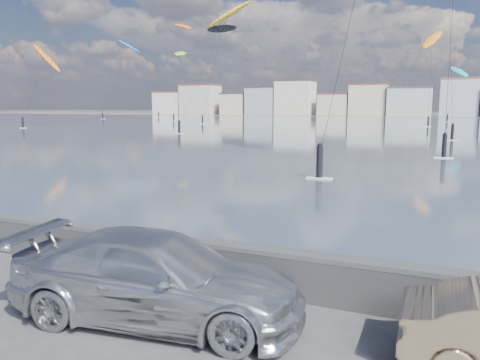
% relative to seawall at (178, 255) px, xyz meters
% --- Properties ---
extents(ground, '(700.00, 700.00, 0.00)m').
position_rel_seawall_xyz_m(ground, '(0.00, -2.70, -0.58)').
color(ground, '#333335').
rests_on(ground, ground).
extents(bay_water, '(500.00, 177.00, 0.00)m').
position_rel_seawall_xyz_m(bay_water, '(0.00, 88.80, -0.58)').
color(bay_water, '#343E50').
rests_on(bay_water, ground).
extents(far_shore_strip, '(500.00, 60.00, 0.00)m').
position_rel_seawall_xyz_m(far_shore_strip, '(0.00, 197.30, -0.57)').
color(far_shore_strip, '#4C473D').
rests_on(far_shore_strip, ground).
extents(seawall, '(400.00, 0.36, 1.08)m').
position_rel_seawall_xyz_m(seawall, '(0.00, 0.00, 0.00)').
color(seawall, '#28282B').
rests_on(seawall, ground).
extents(far_buildings, '(240.79, 13.26, 14.60)m').
position_rel_seawall_xyz_m(far_buildings, '(1.31, 183.30, 5.44)').
color(far_buildings, white).
rests_on(far_buildings, ground).
extents(car_silver, '(5.80, 2.98, 1.61)m').
position_rel_seawall_xyz_m(car_silver, '(0.67, -1.87, 0.22)').
color(car_silver, silver).
rests_on(car_silver, ground).
extents(kitesurfer_2, '(6.39, 14.46, 24.81)m').
position_rel_seawall_xyz_m(kitesurfer_2, '(-86.12, 116.24, 21.44)').
color(kitesurfer_2, blue).
rests_on(kitesurfer_2, ground).
extents(kitesurfer_4, '(8.84, 11.19, 16.83)m').
position_rel_seawall_xyz_m(kitesurfer_4, '(-65.58, 61.71, 12.42)').
color(kitesurfer_4, orange).
rests_on(kitesurfer_4, ground).
extents(kitesurfer_5, '(10.73, 17.44, 33.45)m').
position_rel_seawall_xyz_m(kitesurfer_5, '(-79.78, 138.92, 30.55)').
color(kitesurfer_5, orange).
rests_on(kitesurfer_5, ground).
extents(kitesurfer_6, '(9.49, 9.39, 22.22)m').
position_rel_seawall_xyz_m(kitesurfer_6, '(-41.64, 90.42, 20.37)').
color(kitesurfer_6, black).
rests_on(kitesurfer_6, ground).
extents(kitesurfer_7, '(6.14, 11.53, 18.93)m').
position_rel_seawall_xyz_m(kitesurfer_7, '(-58.83, 101.26, 16.77)').
color(kitesurfer_7, '#8CD826').
rests_on(kitesurfer_7, ground).
extents(kitesurfer_9, '(7.38, 19.12, 21.97)m').
position_rel_seawall_xyz_m(kitesurfer_9, '(-28.02, 64.61, 18.19)').
color(kitesurfer_9, '#BF8C19').
rests_on(kitesurfer_9, ground).
extents(kitesurfer_14, '(5.96, 19.29, 15.26)m').
position_rel_seawall_xyz_m(kitesurfer_14, '(9.00, 133.56, 12.28)').
color(kitesurfer_14, '#19BFBF').
rests_on(kitesurfer_14, ground).
extents(kitesurfer_15, '(4.98, 12.01, 19.66)m').
position_rel_seawall_xyz_m(kitesurfer_15, '(2.73, 95.69, 16.20)').
color(kitesurfer_15, orange).
rests_on(kitesurfer_15, ground).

